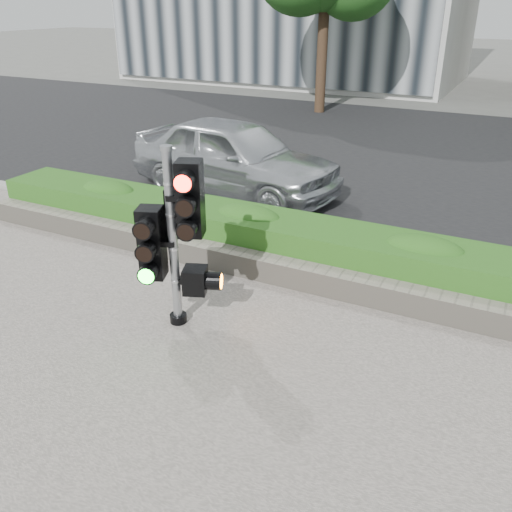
{
  "coord_description": "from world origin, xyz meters",
  "views": [
    {
      "loc": [
        2.46,
        -4.46,
        3.74
      ],
      "look_at": [
        -0.09,
        0.6,
        1.04
      ],
      "focal_mm": 38.0,
      "sensor_mm": 36.0,
      "label": 1
    }
  ],
  "objects": [
    {
      "name": "ground",
      "position": [
        0.0,
        0.0,
        0.0
      ],
      "size": [
        120.0,
        120.0,
        0.0
      ],
      "primitive_type": "plane",
      "color": "#51514C",
      "rests_on": "ground"
    },
    {
      "name": "road",
      "position": [
        0.0,
        10.0,
        0.01
      ],
      "size": [
        60.0,
        13.0,
        0.02
      ],
      "primitive_type": "cube",
      "color": "black",
      "rests_on": "ground"
    },
    {
      "name": "curb",
      "position": [
        0.0,
        3.15,
        0.06
      ],
      "size": [
        60.0,
        0.25,
        0.12
      ],
      "primitive_type": "cube",
      "color": "gray",
      "rests_on": "ground"
    },
    {
      "name": "stone_wall",
      "position": [
        0.0,
        1.9,
        0.2
      ],
      "size": [
        12.0,
        0.32,
        0.34
      ],
      "primitive_type": "cube",
      "color": "gray",
      "rests_on": "sidewalk"
    },
    {
      "name": "hedge",
      "position": [
        0.0,
        2.55,
        0.37
      ],
      "size": [
        12.0,
        1.0,
        0.68
      ],
      "primitive_type": "cube",
      "color": "#41942D",
      "rests_on": "sidewalk"
    },
    {
      "name": "traffic_signal",
      "position": [
        -1.03,
        0.37,
        1.28
      ],
      "size": [
        0.82,
        0.72,
        2.26
      ],
      "rotation": [
        0.0,
        0.0,
        0.36
      ],
      "color": "black",
      "rests_on": "sidewalk"
    },
    {
      "name": "car_silver",
      "position": [
        -2.87,
        5.14,
        0.8
      ],
      "size": [
        4.77,
        2.46,
        1.55
      ],
      "primitive_type": "imported",
      "rotation": [
        0.0,
        0.0,
        1.43
      ],
      "color": "silver",
      "rests_on": "road"
    }
  ]
}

